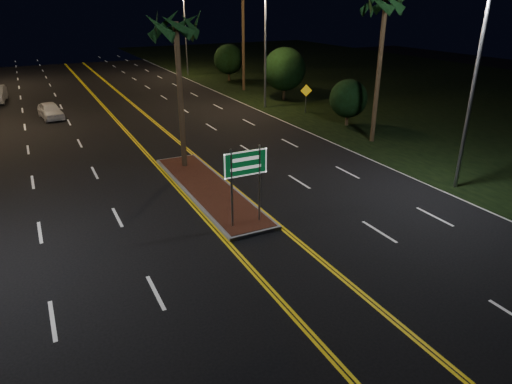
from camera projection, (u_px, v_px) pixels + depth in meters
ground at (280, 259)px, 16.16m from camera, size 120.00×120.00×0.00m
grass_right at (408, 84)px, 49.16m from camera, size 40.00×110.00×0.01m
median_island at (208, 189)px, 21.88m from camera, size 2.25×10.25×0.17m
highway_sign at (246, 171)px, 17.52m from camera, size 1.80×0.08×3.20m
streetlight_right_near at (471, 69)px, 20.00m from camera, size 1.91×0.44×9.00m
streetlight_right_mid at (261, 37)px, 36.44m from camera, size 1.91×0.44×9.00m
streetlight_right_far at (182, 26)px, 52.88m from camera, size 1.91×0.44×9.00m
palm_median at (176, 26)px, 21.95m from camera, size 2.40×2.40×8.30m
palm_right_near at (386, 4)px, 26.36m from camera, size 2.40×2.40×9.30m
shrub_near at (348, 99)px, 32.51m from camera, size 2.70×2.70×3.30m
shrub_mid at (284, 69)px, 40.63m from camera, size 3.78×3.78×4.62m
shrub_far at (229, 59)px, 50.57m from camera, size 3.24×3.24×3.96m
car_near at (50, 109)px, 34.89m from camera, size 2.40×4.49×1.43m
warning_sign at (306, 95)px, 36.43m from camera, size 0.90×0.32×2.24m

